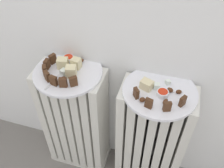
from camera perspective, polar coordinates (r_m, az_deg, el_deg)
The scene contains 32 objects.
radiator_left at distance 1.29m, azimuth -8.31°, elevation -8.67°, with size 0.32×0.16×0.65m.
radiator_right at distance 1.22m, azimuth 8.87°, elevation -12.76°, with size 0.32×0.16×0.65m.
plate_left at distance 1.04m, azimuth -10.16°, elevation 2.65°, with size 0.29×0.29×0.01m, color white.
plate_right at distance 0.97m, azimuth 11.00°, elevation -1.66°, with size 0.29×0.29×0.01m, color white.
dark_cake_slice_left_0 at distance 1.08m, azimuth -13.59°, elevation 5.69°, with size 0.03×0.02×0.04m, color #472B19.
dark_cake_slice_left_1 at distance 1.06m, azimuth -14.85°, elevation 4.49°, with size 0.03×0.02×0.04m, color #472B19.
dark_cake_slice_left_2 at distance 1.03m, azimuth -15.31°, elevation 3.09°, with size 0.03×0.02×0.04m, color #472B19.
dark_cake_slice_left_3 at distance 1.00m, azimuth -14.82°, elevation 1.75°, with size 0.03×0.02×0.04m, color #472B19.
dark_cake_slice_left_4 at distance 0.98m, azimuth -13.40°, elevation 0.75°, with size 0.03×0.02×0.04m, color #472B19.
dark_cake_slice_left_5 at distance 0.96m, azimuth -11.29°, elevation 0.33°, with size 0.03×0.02×0.04m, color #472B19.
dark_cake_slice_left_6 at distance 0.96m, azimuth -8.94°, elevation 0.61°, with size 0.03×0.02×0.04m, color #472B19.
marble_cake_slice_left_0 at distance 1.00m, azimuth -9.46°, elevation 2.90°, with size 0.04×0.04×0.05m, color beige.
marble_cake_slice_left_1 at distance 1.05m, azimuth -11.35°, elevation 4.75°, with size 0.04×0.03×0.04m, color beige.
marble_cake_slice_left_2 at distance 1.04m, azimuth -8.29°, elevation 4.78°, with size 0.04×0.03×0.04m, color beige.
turkish_delight_left_0 at distance 1.02m, azimuth -11.10°, elevation 2.73°, with size 0.02×0.02×0.02m, color white.
turkish_delight_left_1 at distance 1.03m, azimuth -9.91°, elevation 3.43°, with size 0.02×0.02×0.02m, color white.
medjool_date_left_0 at distance 1.08m, azimuth -7.17°, elevation 5.50°, with size 0.02×0.02×0.02m, color #4C2814.
medjool_date_left_1 at distance 1.00m, azimuth -11.31°, elevation 1.20°, with size 0.03×0.02×0.02m, color #4C2814.
jam_bowl_left at distance 1.09m, azimuth -10.06°, elevation 5.88°, with size 0.05×0.05×0.02m.
dark_cake_slice_right_0 at distance 0.91m, azimuth 5.63°, elevation -2.11°, with size 0.03×0.01×0.04m, color #472B19.
dark_cake_slice_right_1 at distance 0.88m, azimuth 8.51°, elevation -4.45°, with size 0.03×0.01×0.04m, color #472B19.
dark_cake_slice_right_2 at distance 0.88m, azimuth 12.67°, elevation -5.14°, with size 0.03×0.01×0.04m, color #472B19.
dark_cake_slice_right_3 at distance 0.91m, azimuth 16.06°, elevation -3.85°, with size 0.03×0.01×0.04m, color #472B19.
marble_cake_slice_right_0 at distance 0.95m, azimuth 8.03°, elevation -0.17°, with size 0.04×0.04×0.04m, color beige.
turkish_delight_right_0 at distance 0.96m, azimuth 10.34°, elevation -0.46°, with size 0.02×0.02×0.02m, color white.
turkish_delight_right_1 at distance 0.99m, azimuth 12.81°, elevation 0.43°, with size 0.02×0.02×0.02m, color white.
medjool_date_right_0 at distance 0.91m, azimuth 12.26°, elevation -3.97°, with size 0.03×0.02×0.02m, color #4C2814.
medjool_date_right_1 at distance 0.96m, azimuth 13.34°, elevation -1.33°, with size 0.02×0.02×0.02m, color #4C2814.
medjool_date_right_2 at distance 0.96m, azimuth 15.23°, elevation -1.75°, with size 0.02×0.02×0.02m, color #4C2814.
medjool_date_right_3 at distance 0.91m, azimuth 7.04°, elevation -3.62°, with size 0.02×0.02×0.02m, color #4C2814.
jam_bowl_right at distance 0.94m, azimuth 11.65°, elevation -2.07°, with size 0.04×0.04×0.02m.
fork at distance 1.01m, azimuth -13.07°, elevation 0.81°, with size 0.04×0.11×0.00m.
Camera 1 is at (0.21, -0.41, 1.33)m, focal length 39.44 mm.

